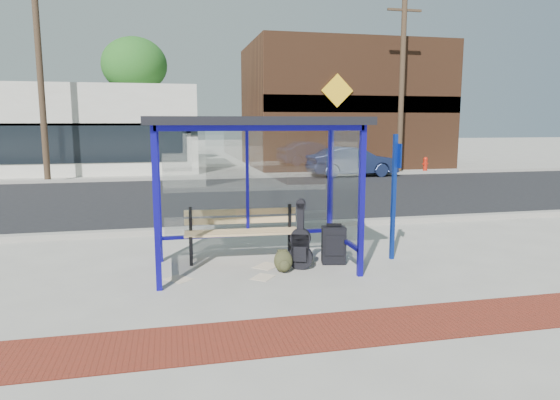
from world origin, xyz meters
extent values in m
plane|color=#B2ADA0|center=(0.00, 0.00, 0.00)|extent=(120.00, 120.00, 0.00)
cube|color=maroon|center=(0.00, -2.60, 0.01)|extent=(60.00, 1.00, 0.01)
cube|color=gray|center=(0.00, 2.90, 0.06)|extent=(60.00, 0.25, 0.12)
cube|color=black|center=(0.00, 8.00, 0.00)|extent=(60.00, 10.00, 0.00)
cube|color=gray|center=(0.00, 13.10, 0.06)|extent=(60.00, 0.25, 0.12)
cube|color=#B2ADA0|center=(0.00, 15.00, 0.00)|extent=(60.00, 4.00, 0.01)
cube|color=#130E9B|center=(-1.50, -0.75, 1.15)|extent=(0.08, 0.08, 2.30)
cube|color=#130E9B|center=(1.50, -0.75, 1.15)|extent=(0.08, 0.08, 2.30)
cube|color=#130E9B|center=(-1.50, 0.75, 1.15)|extent=(0.08, 0.08, 2.30)
cube|color=#130E9B|center=(1.50, 0.75, 1.15)|extent=(0.08, 0.08, 2.30)
cube|color=#130E9B|center=(0.00, 0.75, 2.26)|extent=(3.00, 0.08, 0.08)
cube|color=#130E9B|center=(0.00, -0.75, 2.26)|extent=(3.00, 0.08, 0.08)
cube|color=#130E9B|center=(-1.50, 0.00, 2.26)|extent=(0.08, 1.50, 0.08)
cube|color=#130E9B|center=(1.50, 0.00, 2.26)|extent=(0.08, 1.50, 0.08)
cube|color=#130E9B|center=(0.00, 0.75, 0.40)|extent=(3.00, 0.08, 0.06)
cube|color=#130E9B|center=(-1.50, 0.00, 0.40)|extent=(0.08, 1.50, 0.06)
cube|color=#130E9B|center=(1.50, 0.00, 0.40)|extent=(0.08, 1.50, 0.06)
cube|color=#130E9B|center=(0.00, 0.75, 1.35)|extent=(0.05, 0.05, 1.90)
cube|color=silver|center=(0.00, 0.75, 1.31)|extent=(2.84, 0.01, 1.82)
cube|color=silver|center=(-1.50, 0.00, 1.31)|extent=(0.02, 1.34, 1.82)
cube|color=silver|center=(1.50, 0.00, 1.31)|extent=(0.02, 1.34, 1.82)
cube|color=black|center=(0.00, 0.00, 2.36)|extent=(3.30, 1.80, 0.12)
cube|color=#59331E|center=(8.00, 18.50, 3.20)|extent=(10.00, 7.00, 6.40)
cube|color=black|center=(8.00, 15.05, 3.20)|extent=(10.00, 0.10, 0.80)
cube|color=yellow|center=(6.50, 14.95, 3.80)|extent=(1.56, 0.06, 1.56)
cylinder|color=#4C3826|center=(-3.00, 22.00, 2.50)|extent=(0.36, 0.36, 5.00)
ellipsoid|color=#185317|center=(-3.00, 22.00, 5.50)|extent=(3.60, 3.60, 3.06)
cylinder|color=#4C3826|center=(12.50, 22.00, 2.50)|extent=(0.36, 0.36, 5.00)
ellipsoid|color=#185317|center=(12.50, 22.00, 5.50)|extent=(3.60, 3.60, 3.06)
cylinder|color=#4C3826|center=(-6.00, 13.40, 4.00)|extent=(0.24, 0.24, 8.00)
cylinder|color=#4C3826|center=(9.00, 13.40, 4.00)|extent=(0.24, 0.24, 8.00)
cube|color=#4C3826|center=(9.00, 13.40, 7.20)|extent=(1.60, 0.10, 0.10)
cube|color=black|center=(-1.00, 0.39, 0.24)|extent=(0.06, 0.06, 0.49)
cube|color=black|center=(-0.98, 0.81, 0.46)|extent=(0.06, 0.06, 0.92)
cube|color=black|center=(-0.99, 0.60, 0.24)|extent=(0.08, 0.44, 0.05)
cube|color=black|center=(0.72, 0.29, 0.24)|extent=(0.06, 0.06, 0.49)
cube|color=black|center=(0.74, 0.71, 0.46)|extent=(0.06, 0.06, 0.92)
cube|color=black|center=(0.73, 0.50, 0.24)|extent=(0.08, 0.44, 0.05)
cube|color=#DDC07F|center=(-0.14, 0.37, 0.49)|extent=(1.94, 0.20, 0.04)
cube|color=#DDC07F|center=(-0.13, 0.49, 0.49)|extent=(1.94, 0.20, 0.04)
cube|color=#DDC07F|center=(-0.13, 0.61, 0.49)|extent=(1.94, 0.20, 0.04)
cube|color=#DDC07F|center=(-0.12, 0.73, 0.49)|extent=(1.94, 0.20, 0.04)
cube|color=#DDC07F|center=(-0.12, 0.77, 0.65)|extent=(1.94, 0.14, 0.11)
cube|color=#DDC07F|center=(-0.12, 0.77, 0.80)|extent=(1.94, 0.14, 0.11)
cylinder|color=black|center=(0.70, -0.20, 0.20)|extent=(0.41, 0.25, 0.39)
cylinder|color=black|center=(0.70, -0.20, 0.51)|extent=(0.35, 0.23, 0.33)
cube|color=black|center=(0.70, -0.20, 0.35)|extent=(0.30, 0.21, 0.47)
cube|color=black|center=(0.70, -0.20, 0.82)|extent=(0.13, 0.13, 0.47)
cube|color=black|center=(0.70, -0.20, 1.03)|extent=(0.17, 0.14, 0.09)
cube|color=black|center=(1.33, 0.00, 0.32)|extent=(0.43, 0.32, 0.62)
cylinder|color=black|center=(1.18, 0.03, 0.03)|extent=(0.10, 0.23, 0.06)
cylinder|color=black|center=(1.47, -0.03, 0.03)|extent=(0.10, 0.23, 0.06)
cube|color=black|center=(1.33, 0.00, 0.66)|extent=(0.25, 0.09, 0.04)
cube|color=black|center=(1.30, -0.13, 0.34)|extent=(0.31, 0.08, 0.34)
ellipsoid|color=#31311B|center=(0.40, -0.28, 0.18)|extent=(0.31, 0.22, 0.35)
ellipsoid|color=#31311B|center=(0.40, -0.39, 0.13)|extent=(0.18, 0.13, 0.18)
cube|color=#31311B|center=(0.40, -0.26, 0.34)|extent=(0.10, 0.04, 0.03)
cube|color=navy|center=(2.40, 0.05, 1.07)|extent=(0.07, 0.07, 2.14)
cube|color=navy|center=(2.44, 0.05, 1.79)|extent=(0.04, 0.27, 0.40)
cube|color=white|center=(-1.23, -0.31, 0.00)|extent=(0.46, 0.47, 0.01)
cube|color=white|center=(0.03, -0.50, 0.00)|extent=(0.43, 0.45, 0.01)
cube|color=white|center=(0.20, 0.07, 0.00)|extent=(0.50, 0.50, 0.01)
imported|color=#182245|center=(6.50, 12.79, 0.64)|extent=(3.93, 1.50, 1.28)
cylinder|color=red|center=(10.63, 13.94, 0.29)|extent=(0.19, 0.19, 0.57)
sphere|color=red|center=(10.63, 13.94, 0.60)|extent=(0.21, 0.21, 0.21)
cylinder|color=red|center=(10.63, 13.94, 0.38)|extent=(0.32, 0.19, 0.10)
camera|label=1|loc=(-1.31, -7.70, 2.34)|focal=32.00mm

